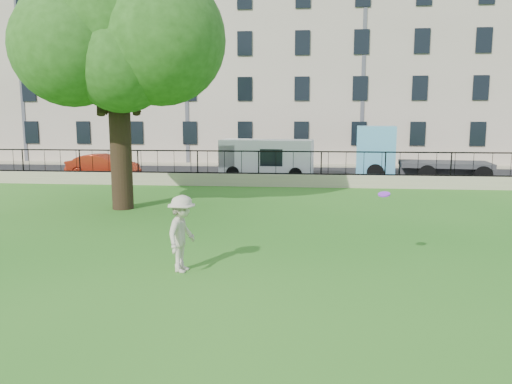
# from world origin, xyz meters

# --- Properties ---
(ground) EXTENTS (120.00, 120.00, 0.00)m
(ground) POSITION_xyz_m (0.00, 0.00, 0.00)
(ground) COLOR #1F6017
(ground) RESTS_ON ground
(retaining_wall) EXTENTS (50.00, 0.40, 0.60)m
(retaining_wall) POSITION_xyz_m (0.00, 12.00, 0.30)
(retaining_wall) COLOR gray
(retaining_wall) RESTS_ON ground
(iron_railing) EXTENTS (50.00, 0.05, 1.13)m
(iron_railing) POSITION_xyz_m (0.00, 12.00, 1.15)
(iron_railing) COLOR black
(iron_railing) RESTS_ON retaining_wall
(street) EXTENTS (60.00, 9.00, 0.01)m
(street) POSITION_xyz_m (0.00, 16.70, 0.01)
(street) COLOR black
(street) RESTS_ON ground
(sidewalk) EXTENTS (60.00, 1.40, 0.12)m
(sidewalk) POSITION_xyz_m (0.00, 21.90, 0.06)
(sidewalk) COLOR gray
(sidewalk) RESTS_ON ground
(building_row) EXTENTS (56.40, 10.40, 13.80)m
(building_row) POSITION_xyz_m (0.00, 27.57, 6.92)
(building_row) COLOR beige
(building_row) RESTS_ON ground
(tree) EXTENTS (7.98, 6.18, 9.83)m
(tree) POSITION_xyz_m (-4.56, 5.72, 6.51)
(tree) COLOR black
(tree) RESTS_ON ground
(man) EXTENTS (0.79, 1.18, 1.69)m
(man) POSITION_xyz_m (-0.41, -1.48, 0.85)
(man) COLOR #BFB39B
(man) RESTS_ON ground
(frisbee) EXTENTS (0.30, 0.29, 0.12)m
(frisbee) POSITION_xyz_m (4.00, -0.68, 1.66)
(frisbee) COLOR #9727E1
(red_sedan) EXTENTS (3.99, 1.60, 1.29)m
(red_sedan) POSITION_xyz_m (-8.84, 14.50, 0.65)
(red_sedan) COLOR #AA2A14
(red_sedan) RESTS_ON street
(white_van) EXTENTS (5.15, 2.39, 2.10)m
(white_van) POSITION_xyz_m (0.14, 15.38, 1.05)
(white_van) COLOR white
(white_van) RESTS_ON street
(blue_truck) EXTENTS (6.98, 3.09, 2.84)m
(blue_truck) POSITION_xyz_m (8.39, 15.40, 1.42)
(blue_truck) COLOR #59A9D1
(blue_truck) RESTS_ON street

